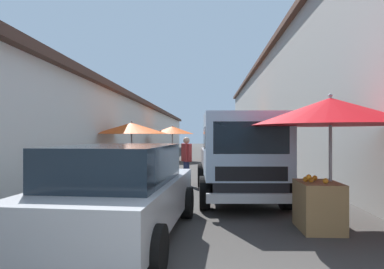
# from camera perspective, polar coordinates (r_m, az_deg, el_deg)

# --- Properties ---
(ground) EXTENTS (90.00, 90.00, 0.00)m
(ground) POSITION_cam_1_polar(r_m,az_deg,el_deg) (14.97, 2.06, -6.22)
(ground) COLOR #3D3A38
(building_left_whitewash) EXTENTS (49.80, 7.50, 3.55)m
(building_left_whitewash) POSITION_cam_1_polar(r_m,az_deg,el_deg) (18.61, -20.04, 0.50)
(building_left_whitewash) COLOR silver
(building_left_whitewash) RESTS_ON ground
(building_right_concrete) EXTENTS (49.80, 7.50, 6.38)m
(building_right_concrete) POSITION_cam_1_polar(r_m,az_deg,el_deg) (18.50, 24.62, 4.89)
(building_right_concrete) COLOR gray
(building_right_concrete) RESTS_ON ground
(fruit_stall_mid_lane) EXTENTS (2.68, 2.68, 2.13)m
(fruit_stall_mid_lane) POSITION_cam_1_polar(r_m,az_deg,el_deg) (12.26, -10.43, 0.12)
(fruit_stall_mid_lane) COLOR #9E9EA3
(fruit_stall_mid_lane) RESTS_ON ground
(fruit_stall_near_left) EXTENTS (2.64, 2.64, 2.21)m
(fruit_stall_near_left) POSITION_cam_1_polar(r_m,az_deg,el_deg) (20.32, -3.42, 0.17)
(fruit_stall_near_left) COLOR #9E9EA3
(fruit_stall_near_left) RESTS_ON ground
(fruit_stall_far_left) EXTENTS (2.71, 2.71, 2.33)m
(fruit_stall_far_left) POSITION_cam_1_polar(r_m,az_deg,el_deg) (6.16, 22.55, 1.93)
(fruit_stall_far_left) COLOR #9E9EA3
(fruit_stall_far_left) RESTS_ON ground
(fruit_stall_near_right) EXTENTS (2.46, 2.46, 2.28)m
(fruit_stall_near_right) POSITION_cam_1_polar(r_m,az_deg,el_deg) (20.49, 8.21, 0.46)
(fruit_stall_near_right) COLOR #9E9EA3
(fruit_stall_near_right) RESTS_ON ground
(hatchback_car) EXTENTS (4.01, 2.13, 1.45)m
(hatchback_car) POSITION_cam_1_polar(r_m,az_deg,el_deg) (5.32, -12.25, -9.51)
(hatchback_car) COLOR #ADAFB5
(hatchback_car) RESTS_ON ground
(delivery_truck) EXTENTS (5.00, 2.14, 2.08)m
(delivery_truck) POSITION_cam_1_polar(r_m,az_deg,el_deg) (7.91, 8.39, -4.19)
(delivery_truck) COLOR black
(delivery_truck) RESTS_ON ground
(vendor_by_crates) EXTENTS (0.57, 0.36, 1.54)m
(vendor_by_crates) POSITION_cam_1_polar(r_m,az_deg,el_deg) (10.62, -0.97, -4.02)
(vendor_by_crates) COLOR navy
(vendor_by_crates) RESTS_ON ground
(vendor_in_shade) EXTENTS (0.63, 0.23, 1.56)m
(vendor_in_shade) POSITION_cam_1_polar(r_m,az_deg,el_deg) (16.22, 10.02, -2.58)
(vendor_in_shade) COLOR navy
(vendor_in_shade) RESTS_ON ground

